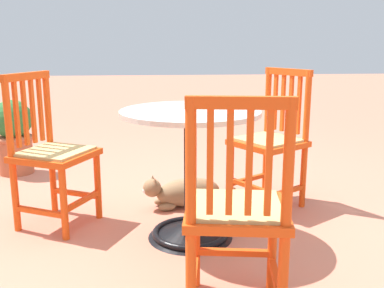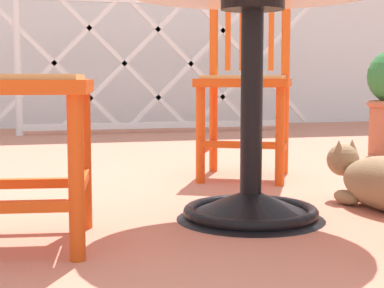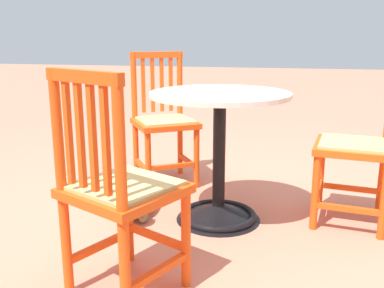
# 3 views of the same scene
# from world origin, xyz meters

# --- Properties ---
(ground_plane) EXTENTS (24.00, 24.00, 0.00)m
(ground_plane) POSITION_xyz_m (0.00, 0.00, 0.00)
(ground_plane) COLOR #C6755B
(cafe_table) EXTENTS (0.76, 0.76, 0.73)m
(cafe_table) POSITION_xyz_m (-0.04, -0.08, 0.28)
(cafe_table) COLOR black
(cafe_table) RESTS_ON ground_plane
(orange_chair_facing_out) EXTENTS (0.45, 0.45, 0.91)m
(orange_chair_facing_out) POSITION_xyz_m (-0.78, -0.20, 0.43)
(orange_chair_facing_out) COLOR #E04C14
(orange_chair_facing_out) RESTS_ON ground_plane
(orange_chair_near_fence) EXTENTS (0.55, 0.55, 0.91)m
(orange_chair_near_fence) POSITION_xyz_m (0.44, -0.65, 0.43)
(orange_chair_near_fence) COLOR #E04C14
(orange_chair_near_fence) RESTS_ON ground_plane
(orange_chair_by_planter) EXTENTS (0.54, 0.54, 0.91)m
(orange_chair_by_planter) POSITION_xyz_m (0.23, 0.73, 0.43)
(orange_chair_by_planter) COLOR #E04C14
(orange_chair_by_planter) RESTS_ON ground_plane
(tabby_cat) EXTENTS (0.41, 0.68, 0.23)m
(tabby_cat) POSITION_xyz_m (0.45, -0.07, 0.10)
(tabby_cat) COLOR #8E704C
(tabby_cat) RESTS_ON ground_plane
(terracotta_planter) EXTENTS (0.32, 0.32, 0.62)m
(terracotta_planter) POSITION_xyz_m (1.35, 1.28, 0.33)
(terracotta_planter) COLOR #B25B3D
(terracotta_planter) RESTS_ON ground_plane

